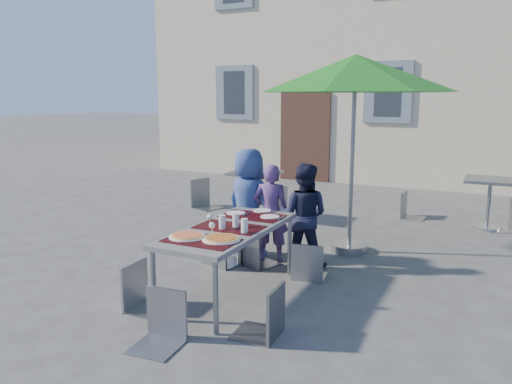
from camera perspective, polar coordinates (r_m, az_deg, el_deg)
The scene contains 23 objects.
ground at distance 5.37m, azimuth -2.83°, elevation -12.27°, with size 90.00×90.00×0.00m, color #444447.
building at distance 16.22m, azimuth 18.32°, elevation 20.11°, with size 13.60×8.20×11.10m.
dining_table at distance 5.29m, azimuth -3.09°, elevation -4.61°, with size 0.80×1.85×0.76m.
pizza_near_left at distance 4.93m, azimuth -7.87°, elevation -4.99°, with size 0.36×0.36×0.03m.
pizza_near_right at distance 4.81m, azimuth -3.99°, elevation -5.32°, with size 0.37×0.37×0.03m.
glassware at distance 5.16m, azimuth -3.06°, elevation -3.51°, with size 0.53×0.43×0.15m.
place_settings at distance 5.84m, azimuth 0.01°, elevation -2.45°, with size 0.69×0.47×0.01m.
child_0 at distance 6.57m, azimuth -0.85°, elevation -1.29°, with size 0.71×0.46×1.45m, color navy.
child_1 at distance 6.40m, azimuth 1.68°, elevation -2.41°, with size 0.46×0.30×1.27m, color #5E3C7B.
child_2 at distance 6.22m, azimuth 5.43°, elevation -2.68°, with size 0.64×0.37×1.31m, color #161931.
chair_0 at distance 6.26m, azimuth -4.20°, elevation -3.16°, with size 0.55×0.55×1.01m.
chair_1 at distance 6.22m, azimuth -0.19°, elevation -3.68°, with size 0.54×0.54×0.93m.
chair_2 at distance 5.81m, azimuth 6.07°, elevation -5.38°, with size 0.43×0.43×0.84m.
chair_3 at distance 5.11m, azimuth -12.99°, elevation -7.46°, with size 0.41×0.41×0.90m.
chair_4 at distance 4.43m, azimuth 1.17°, elevation -10.16°, with size 0.42×0.41×0.89m.
chair_5 at distance 4.39m, azimuth -10.93°, elevation -10.60°, with size 0.42×0.43×0.89m.
patio_umbrella at distance 6.76m, azimuth 11.28°, elevation 12.98°, with size 2.56×2.56×2.64m.
cafe_table_0 at distance 8.66m, azimuth -0.14°, elevation 0.83°, with size 0.77×0.77×0.83m.
bg_chair_l_0 at distance 9.56m, azimuth -6.03°, elevation 1.86°, with size 0.59×0.58×1.04m.
bg_chair_r_0 at distance 8.72m, azimuth 2.11°, elevation 0.98°, with size 0.55×0.55×1.03m.
cafe_table_1 at distance 8.79m, azimuth 25.14°, elevation -0.12°, with size 0.76×0.76×0.82m.
bg_chair_l_1 at distance 9.12m, azimuth 17.20°, elevation 0.24°, with size 0.41×0.40×0.86m.
bg_chair_r_1 at distance 8.82m, azimuth 26.99°, elevation -0.55°, with size 0.52×0.51×0.92m.
Camera 1 is at (2.40, -4.31, 2.11)m, focal length 35.00 mm.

